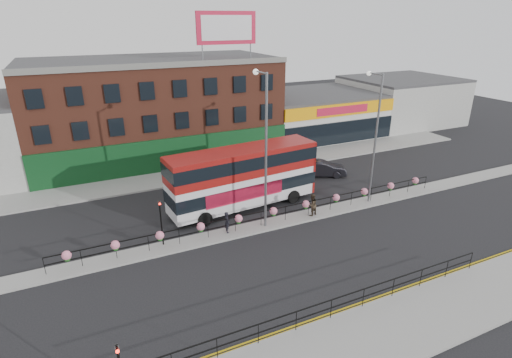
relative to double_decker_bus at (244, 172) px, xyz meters
name	(u,v)px	position (x,y,z in m)	size (l,w,h in m)	color
ground	(273,224)	(0.77, -3.62, -2.99)	(120.00, 120.00, 0.00)	black
south_pavement	(388,331)	(0.77, -15.62, -2.92)	(60.00, 4.00, 0.15)	gray
north_pavement	(217,171)	(0.77, 8.38, -2.92)	(60.00, 4.00, 0.15)	gray
median	(273,223)	(0.77, -3.62, -2.92)	(60.00, 1.60, 0.15)	gray
yellow_line_inner	(357,304)	(0.77, -13.32, -2.99)	(60.00, 0.10, 0.01)	gold
yellow_line_outer	(359,306)	(0.77, -13.50, -2.99)	(60.00, 0.10, 0.01)	gold
brick_building	(155,108)	(-3.23, 16.33, 2.13)	(25.00, 12.21, 10.30)	brown
supermarket	(313,113)	(16.77, 16.28, -0.34)	(15.00, 12.25, 5.30)	silver
warehouse_east	(400,100)	(31.52, 16.38, 0.16)	(14.50, 12.00, 6.30)	#A4A5A0
billboard	(227,28)	(3.27, 11.36, 10.19)	(6.00, 0.29, 4.40)	#BA1434
median_railing	(273,212)	(0.77, -3.62, -1.95)	(30.04, 0.56, 1.23)	black
south_railing	(331,305)	(-1.23, -13.72, -2.03)	(20.04, 0.05, 1.12)	black
double_decker_bus	(244,172)	(0.00, 0.00, 0.00)	(12.24, 3.88, 4.87)	silver
car	(322,169)	(9.42, 3.04, -2.25)	(4.78, 3.25, 1.49)	black
pedestrian_a	(227,222)	(-2.79, -3.49, -2.06)	(0.42, 0.60, 1.56)	black
pedestrian_b	(312,205)	(3.96, -3.79, -1.98)	(0.98, 0.85, 1.72)	#362B1E
lamp_column_west	(264,139)	(0.03, -3.51, 3.58)	(0.39, 1.90, 10.85)	slate
lamp_column_east	(374,128)	(9.54, -3.37, 3.21)	(0.37, 1.79, 10.22)	slate
traffic_light_median	(160,213)	(-7.23, -3.23, -0.53)	(0.15, 0.28, 3.65)	black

